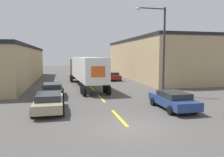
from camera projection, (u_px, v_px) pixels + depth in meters
The scene contains 9 objects.
ground_plane at pixel (129, 128), 11.83m from camera, with size 160.00×160.00×0.00m, color #4C4947.
road_centerline at pixel (101, 98), 20.17m from camera, with size 0.20×16.74×0.01m.
warehouse_right at pixel (151, 59), 39.01m from camera, with size 9.15×26.37×6.80m.
semi_truck at pixel (85, 69), 27.66m from camera, with size 3.56×15.19×3.72m.
parked_car_right_far at pixel (112, 76), 35.31m from camera, with size 2.10×4.67×1.30m.
parked_car_left_near at pixel (49, 102), 15.26m from camera, with size 2.10×4.67×1.30m.
parked_car_right_near at pixel (173, 100), 15.97m from camera, with size 2.10×4.67×1.30m.
parked_car_left_far at pixel (52, 89), 20.85m from camera, with size 2.10×4.67×1.30m.
street_lamp at pixel (161, 45), 21.08m from camera, with size 3.08×0.32×8.51m.
Camera 1 is at (-3.44, -11.01, 3.89)m, focal length 35.00 mm.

